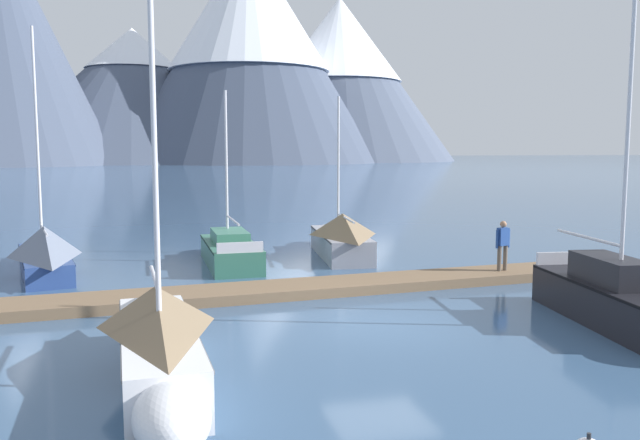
# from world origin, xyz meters

# --- Properties ---
(ground_plane) EXTENTS (700.00, 700.00, 0.00)m
(ground_plane) POSITION_xyz_m (0.00, 0.00, 0.00)
(ground_plane) COLOR #38567A
(mountain_central_massif) EXTENTS (93.57, 93.57, 43.02)m
(mountain_central_massif) POSITION_xyz_m (-10.86, 205.53, 21.95)
(mountain_central_massif) COLOR #424C60
(mountain_central_massif) RESTS_ON ground
(mountain_shoulder_ridge) EXTENTS (81.17, 81.17, 68.54)m
(mountain_shoulder_ridge) POSITION_xyz_m (24.61, 188.65, 36.84)
(mountain_shoulder_ridge) COLOR #424C60
(mountain_shoulder_ridge) RESTS_ON ground
(mountain_east_summit) EXTENTS (81.23, 81.23, 56.90)m
(mountain_east_summit) POSITION_xyz_m (59.35, 206.99, 30.23)
(mountain_east_summit) COLOR #4C566B
(mountain_east_summit) RESTS_ON ground
(dock) EXTENTS (22.09, 3.44, 0.30)m
(dock) POSITION_xyz_m (0.00, 4.00, 0.15)
(dock) COLOR brown
(dock) RESTS_ON ground
(sailboat_nearest_berth) EXTENTS (2.91, 7.25, 8.68)m
(sailboat_nearest_berth) POSITION_xyz_m (-9.22, 9.25, 0.83)
(sailboat_nearest_berth) COLOR navy
(sailboat_nearest_berth) RESTS_ON ground
(sailboat_second_berth) EXTENTS (1.81, 6.70, 8.21)m
(sailboat_second_berth) POSITION_xyz_m (-5.39, -2.87, 0.84)
(sailboat_second_berth) COLOR white
(sailboat_second_berth) RESTS_ON ground
(sailboat_mid_dock_port) EXTENTS (1.88, 6.51, 6.60)m
(sailboat_mid_dock_port) POSITION_xyz_m (-2.68, 9.78, 0.54)
(sailboat_mid_dock_port) COLOR #336B56
(sailboat_mid_dock_port) RESTS_ON ground
(sailboat_mid_dock_starboard) EXTENTS (2.38, 7.11, 6.52)m
(sailboat_mid_dock_starboard) POSITION_xyz_m (1.96, 10.36, 0.84)
(sailboat_mid_dock_starboard) COLOR #93939E
(sailboat_mid_dock_starboard) RESTS_ON ground
(sailboat_far_berth) EXTENTS (2.13, 6.29, 8.24)m
(sailboat_far_berth) POSITION_xyz_m (5.57, -1.66, 0.69)
(sailboat_far_berth) COLOR black
(sailboat_far_berth) RESTS_ON ground
(person_on_dock) EXTENTS (0.58, 0.30, 1.69)m
(person_on_dock) POSITION_xyz_m (5.90, 4.27, 1.26)
(person_on_dock) COLOR brown
(person_on_dock) RESTS_ON dock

